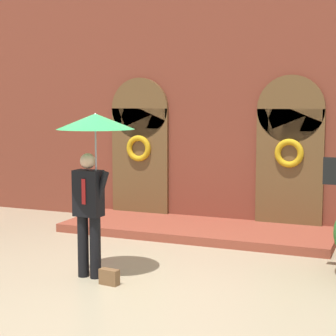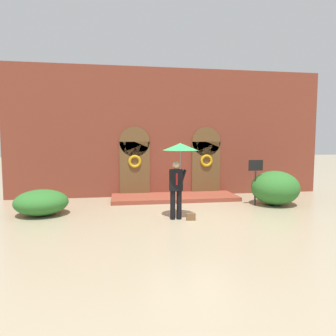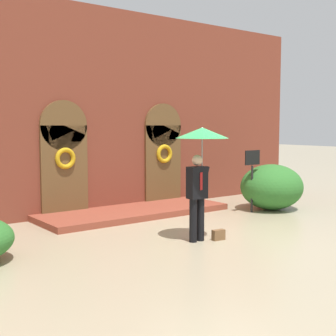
% 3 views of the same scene
% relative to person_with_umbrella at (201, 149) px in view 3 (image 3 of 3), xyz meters
% --- Properties ---
extents(ground_plane, '(80.00, 80.00, 0.00)m').
position_rel_person_with_umbrella_xyz_m(ground_plane, '(0.43, 0.13, -1.91)').
color(ground_plane, tan).
extents(building_facade, '(14.00, 2.30, 5.60)m').
position_rel_person_with_umbrella_xyz_m(building_facade, '(0.43, 4.28, 0.77)').
color(building_facade, brown).
rests_on(building_facade, ground).
extents(person_with_umbrella, '(1.10, 1.10, 2.36)m').
position_rel_person_with_umbrella_xyz_m(person_with_umbrella, '(0.00, 0.00, 0.00)').
color(person_with_umbrella, black).
rests_on(person_with_umbrella, ground).
extents(handbag, '(0.29, 0.15, 0.22)m').
position_rel_person_with_umbrella_xyz_m(handbag, '(0.33, -0.20, -1.80)').
color(handbag, brown).
rests_on(handbag, ground).
extents(sign_post, '(0.56, 0.06, 1.72)m').
position_rel_person_with_umbrella_xyz_m(sign_post, '(3.23, 1.54, -0.75)').
color(sign_post, black).
rests_on(sign_post, ground).
extents(shrub_right, '(1.79, 1.76, 1.30)m').
position_rel_person_with_umbrella_xyz_m(shrub_right, '(4.03, 1.52, -1.26)').
color(shrub_right, '#2D6B28').
rests_on(shrub_right, ground).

